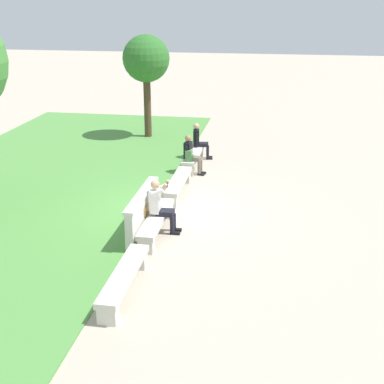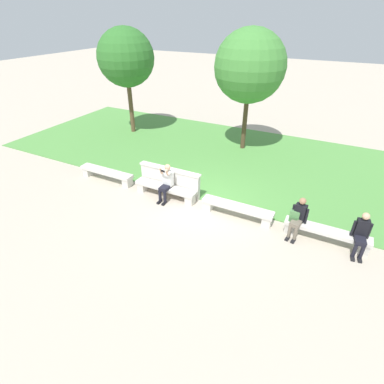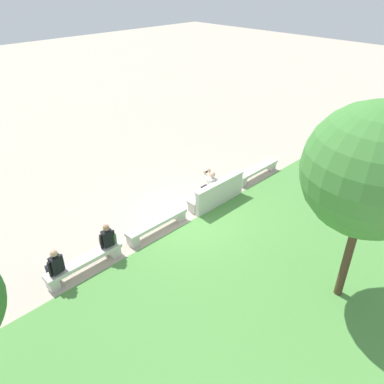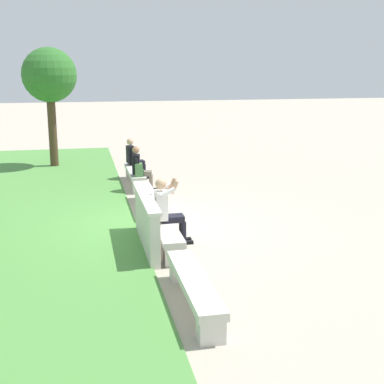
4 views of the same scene
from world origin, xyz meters
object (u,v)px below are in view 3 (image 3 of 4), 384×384
object	(u,v)px
person_photographer	(210,185)
tree_right_background	(371,171)
bench_far	(85,262)
person_distant	(107,239)
bench_mid	(157,224)
bench_near	(213,194)
bench_main	(257,170)
backpack	(111,239)
person_companion	(55,265)

from	to	relation	value
person_photographer	tree_right_background	world-z (taller)	tree_right_background
person_photographer	tree_right_background	xyz separation A→B (m)	(0.92, 5.71, 3.06)
bench_far	person_distant	world-z (taller)	person_distant
bench_mid	tree_right_background	xyz separation A→B (m)	(-1.72, 5.63, 3.49)
person_distant	tree_right_background	world-z (taller)	tree_right_background
bench_far	person_distant	bearing A→B (deg)	-175.57
person_distant	bench_near	bearing A→B (deg)	179.20
bench_main	person_photographer	world-z (taller)	person_photographer
bench_near	bench_mid	size ratio (longest dim) A/B	1.00
backpack	person_photographer	bearing A→B (deg)	-179.21
person_photographer	bench_far	bearing A→B (deg)	0.83
bench_near	person_companion	xyz separation A→B (m)	(6.32, -0.07, 0.36)
bench_far	tree_right_background	xyz separation A→B (m)	(-4.46, 5.63, 3.49)
person_photographer	person_distant	xyz separation A→B (m)	(4.54, 0.01, -0.06)
tree_right_background	bench_mid	bearing A→B (deg)	-73.03
person_companion	tree_right_background	xyz separation A→B (m)	(-5.29, 5.70, 3.12)
person_photographer	bench_near	bearing A→B (deg)	144.87
bench_mid	person_distant	distance (m)	1.94
bench_near	person_photographer	bearing A→B (deg)	-35.13
backpack	person_distant	bearing A→B (deg)	-23.22
bench_near	tree_right_background	bearing A→B (deg)	79.67
person_companion	backpack	world-z (taller)	person_companion
bench_main	tree_right_background	bearing A→B (deg)	56.19
tree_right_background	bench_main	bearing A→B (deg)	-123.81
backpack	tree_right_background	bearing A→B (deg)	121.84
person_distant	backpack	size ratio (longest dim) A/B	2.94
tree_right_background	person_distant	bearing A→B (deg)	-57.56
bench_main	bench_far	xyz separation A→B (m)	(8.23, 0.00, 0.00)
bench_main	bench_mid	world-z (taller)	same
backpack	tree_right_background	xyz separation A→B (m)	(-3.51, 5.65, 3.17)
bench_near	person_companion	world-z (taller)	person_companion
bench_near	bench_mid	bearing A→B (deg)	0.00
person_companion	backpack	bearing A→B (deg)	178.43
backpack	bench_main	bearing A→B (deg)	179.87
bench_main	person_companion	size ratio (longest dim) A/B	1.90
person_companion	tree_right_background	bearing A→B (deg)	132.88
bench_near	backpack	world-z (taller)	backpack
backpack	person_companion	bearing A→B (deg)	-1.57
bench_mid	bench_far	bearing A→B (deg)	0.00
bench_far	backpack	size ratio (longest dim) A/B	5.58
bench_near	bench_mid	xyz separation A→B (m)	(2.74, 0.00, 0.00)
bench_near	tree_right_background	world-z (taller)	tree_right_background
bench_mid	person_photographer	world-z (taller)	person_photographer
tree_right_background	backpack	bearing A→B (deg)	-58.16
tree_right_background	bench_near	bearing A→B (deg)	-100.33
bench_main	tree_right_background	distance (m)	7.62
bench_main	bench_near	world-z (taller)	same
bench_near	person_companion	size ratio (longest dim) A/B	1.90
person_distant	person_companion	size ratio (longest dim) A/B	1.00
person_photographer	bench_main	bearing A→B (deg)	178.44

